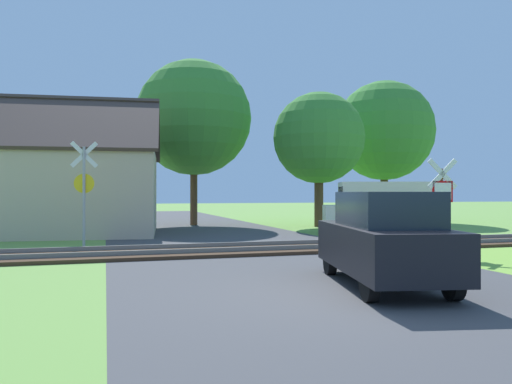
{
  "coord_description": "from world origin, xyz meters",
  "views": [
    {
      "loc": [
        -4.19,
        -7.73,
        1.75
      ],
      "look_at": [
        0.5,
        7.74,
        1.8
      ],
      "focal_mm": 35.0,
      "sensor_mm": 36.0,
      "label": 1
    }
  ],
  "objects": [
    {
      "name": "ground_plane",
      "position": [
        0.0,
        0.0,
        0.0
      ],
      "size": [
        160.0,
        160.0,
        0.0
      ],
      "primitive_type": "plane",
      "color": "#6B9942"
    },
    {
      "name": "road_asphalt",
      "position": [
        0.0,
        2.0,
        0.0
      ],
      "size": [
        8.34,
        80.0,
        0.01
      ],
      "primitive_type": "cube",
      "color": "#424244",
      "rests_on": "ground"
    },
    {
      "name": "rail_track",
      "position": [
        0.0,
        6.74,
        0.06
      ],
      "size": [
        60.0,
        2.6,
        0.22
      ],
      "color": "#422D1E",
      "rests_on": "ground"
    },
    {
      "name": "stop_sign_near",
      "position": [
        4.91,
        4.19,
        1.6
      ],
      "size": [
        0.87,
        0.21,
        2.74
      ],
      "rotation": [
        0.0,
        0.0,
        2.96
      ],
      "color": "brown",
      "rests_on": "ground"
    },
    {
      "name": "crossing_sign_far",
      "position": [
        -4.85,
        9.45,
        2.02
      ],
      "size": [
        0.88,
        0.14,
        3.47
      ],
      "rotation": [
        0.0,
        0.0,
        -0.04
      ],
      "color": "#9E9EA5",
      "rests_on": "ground"
    },
    {
      "name": "house",
      "position": [
        -5.7,
        15.22,
        1.94
      ],
      "size": [
        8.42,
        7.59,
        5.96
      ],
      "rotation": [
        0.0,
        0.0,
        -0.11
      ],
      "color": "#C6B293",
      "rests_on": "ground"
    },
    {
      "name": "tree_center",
      "position": [
        0.51,
        19.67,
        5.94
      ],
      "size": [
        6.37,
        6.37,
        9.13
      ],
      "color": "#513823",
      "rests_on": "ground"
    },
    {
      "name": "tree_right",
      "position": [
        6.61,
        16.47,
        4.67
      ],
      "size": [
        4.82,
        4.82,
        7.1
      ],
      "color": "#513823",
      "rests_on": "ground"
    },
    {
      "name": "tree_far",
      "position": [
        12.79,
        20.19,
        5.73
      ],
      "size": [
        6.29,
        6.29,
        8.88
      ],
      "color": "#513823",
      "rests_on": "ground"
    },
    {
      "name": "mail_truck",
      "position": [
        7.36,
        11.16,
        1.24
      ],
      "size": [
        5.24,
        3.4,
        2.24
      ],
      "rotation": [
        0.0,
        0.0,
        1.23
      ],
      "color": "silver",
      "rests_on": "ground"
    },
    {
      "name": "parked_car",
      "position": [
        0.84,
        0.55,
        0.89
      ],
      "size": [
        2.44,
        4.25,
        1.78
      ],
      "rotation": [
        0.0,
        0.0,
        -0.21
      ],
      "color": "black",
      "rests_on": "ground"
    }
  ]
}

